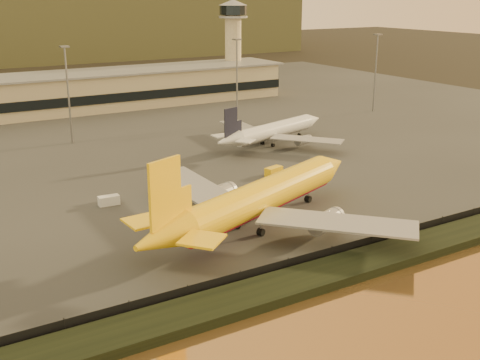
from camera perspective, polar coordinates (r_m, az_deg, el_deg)
The scene contains 11 objects.
ground at distance 100.53m, azimuth 3.02°, elevation -5.30°, with size 900.00×900.00×0.00m, color black.
embankment at distance 87.98m, azimuth 9.31°, elevation -8.48°, with size 320.00×7.00×1.40m, color black.
tarmac at distance 183.44m, azimuth -13.90°, elevation 4.75°, with size 320.00×220.00×0.20m, color #2D2D2D.
perimeter_fence at distance 90.48m, azimuth 7.69°, elevation -7.23°, with size 300.00×0.05×2.20m, color black.
terminal_building at distance 208.10m, azimuth -20.47°, elevation 7.36°, with size 202.00×25.00×12.60m.
control_tower at distance 241.51m, azimuth -0.66°, elevation 13.38°, with size 11.20×11.20×35.50m.
apron_light_masts at distance 167.40m, azimuth -7.21°, elevation 9.38°, with size 152.20×12.20×25.40m.
dhl_cargo_jet at distance 101.94m, azimuth 1.85°, elevation -1.79°, with size 54.65×51.80×16.92m.
white_narrowbody_jet at distance 158.81m, azimuth 3.16°, elevation 4.67°, with size 40.86×38.91×11.97m.
gse_vehicle_yellow at distance 132.02m, azimuth 3.22°, elevation 0.84°, with size 4.19×1.89×1.89m, color yellow.
gse_vehicle_white at distance 116.36m, azimuth -12.33°, elevation -1.90°, with size 3.93×1.77×1.77m, color silver.
Camera 1 is at (-52.45, -76.45, 38.85)m, focal length 45.00 mm.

